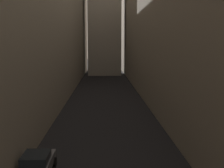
% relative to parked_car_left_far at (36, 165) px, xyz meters
% --- Properties ---
extents(ground_plane, '(264.00, 264.00, 0.00)m').
position_rel_parked_car_left_far_xyz_m(ground_plane, '(4.40, 22.10, -0.74)').
color(ground_plane, black).
extents(building_block_left, '(11.93, 108.00, 25.40)m').
position_rel_parked_car_left_far_xyz_m(building_block_left, '(-7.06, 24.10, 11.96)').
color(building_block_left, gray).
rests_on(building_block_left, ground).
extents(building_block_right, '(12.08, 108.00, 24.15)m').
position_rel_parked_car_left_far_xyz_m(building_block_right, '(15.94, 24.10, 11.33)').
color(building_block_right, gray).
rests_on(building_block_right, ground).
extents(parked_car_left_far, '(1.92, 4.48, 1.45)m').
position_rel_parked_car_left_far_xyz_m(parked_car_left_far, '(0.00, 0.00, 0.00)').
color(parked_car_left_far, '#4C4C51').
rests_on(parked_car_left_far, ground).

